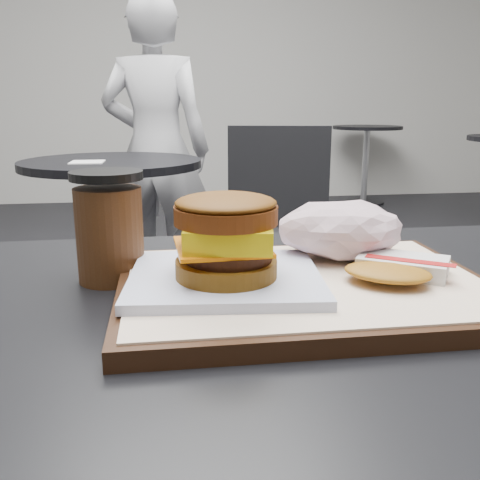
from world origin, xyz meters
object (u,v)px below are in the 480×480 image
at_px(breakfast_sandwich, 226,247).
at_px(neighbor_table, 114,210).
at_px(customer_table, 311,460).
at_px(coffee_cup, 110,229).
at_px(patron, 156,150).
at_px(neighbor_chair, 248,220).
at_px(serving_tray, 304,288).
at_px(crumpled_wrapper, 341,229).
at_px(hash_brown, 396,268).

height_order(breakfast_sandwich, neighbor_table, breakfast_sandwich).
height_order(customer_table, coffee_cup, coffee_cup).
xyz_separation_m(breakfast_sandwich, patron, (-0.09, 2.21, -0.09)).
distance_m(neighbor_table, neighbor_chair, 0.54).
xyz_separation_m(breakfast_sandwich, neighbor_table, (-0.26, 1.64, -0.28)).
height_order(customer_table, neighbor_chair, neighbor_chair).
bearing_deg(breakfast_sandwich, coffee_cup, 142.34).
distance_m(serving_tray, coffee_cup, 0.22).
distance_m(crumpled_wrapper, neighbor_chair, 1.52).
bearing_deg(customer_table, serving_tray, 120.32).
bearing_deg(neighbor_chair, serving_tray, -96.89).
bearing_deg(customer_table, hash_brown, 3.30).
bearing_deg(breakfast_sandwich, neighbor_table, 98.95).
bearing_deg(hash_brown, breakfast_sandwich, 178.92).
bearing_deg(hash_brown, coffee_cup, 162.05).
height_order(hash_brown, patron, patron).
xyz_separation_m(neighbor_chair, patron, (-0.36, 0.65, 0.23)).
xyz_separation_m(customer_table, breakfast_sandwich, (-0.09, 0.01, 0.24)).
relative_size(customer_table, crumpled_wrapper, 5.42).
relative_size(crumpled_wrapper, coffee_cup, 1.19).
height_order(hash_brown, neighbor_chair, neighbor_chair).
height_order(neighbor_chair, patron, patron).
bearing_deg(coffee_cup, breakfast_sandwich, -37.66).
distance_m(breakfast_sandwich, coffee_cup, 0.15).
distance_m(customer_table, coffee_cup, 0.34).
xyz_separation_m(breakfast_sandwich, crumpled_wrapper, (0.14, 0.08, -0.01)).
bearing_deg(neighbor_chair, breakfast_sandwich, -99.79).
height_order(customer_table, hash_brown, hash_brown).
height_order(serving_tray, patron, patron).
distance_m(crumpled_wrapper, patron, 2.15).
height_order(breakfast_sandwich, patron, patron).
bearing_deg(neighbor_table, coffee_cup, -84.90).
bearing_deg(hash_brown, patron, 96.86).
xyz_separation_m(customer_table, hash_brown, (0.08, 0.00, 0.22)).
bearing_deg(neighbor_chair, neighbor_table, 171.39).
bearing_deg(hash_brown, neighbor_chair, 86.58).
distance_m(crumpled_wrapper, neighbor_table, 1.63).
relative_size(breakfast_sandwich, neighbor_table, 0.27).
distance_m(customer_table, neighbor_table, 1.69).
relative_size(serving_tray, breakfast_sandwich, 1.85).
bearing_deg(crumpled_wrapper, hash_brown, -69.59).
bearing_deg(neighbor_chair, crumpled_wrapper, -94.84).
relative_size(crumpled_wrapper, neighbor_chair, 0.17).
bearing_deg(hash_brown, crumpled_wrapper, 110.41).
height_order(crumpled_wrapper, coffee_cup, coffee_cup).
bearing_deg(coffee_cup, neighbor_table, 95.10).
xyz_separation_m(customer_table, crumpled_wrapper, (0.05, 0.09, 0.24)).
height_order(serving_tray, coffee_cup, coffee_cup).
relative_size(customer_table, patron, 0.54).
height_order(serving_tray, neighbor_table, serving_tray).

